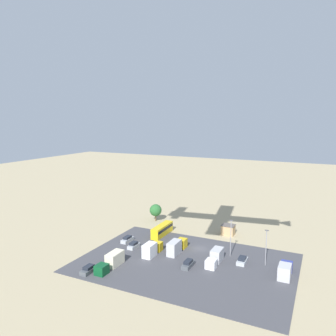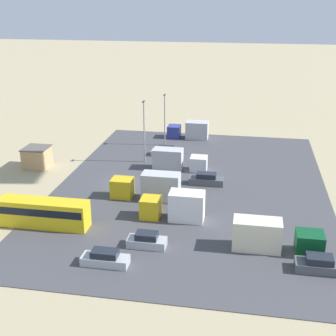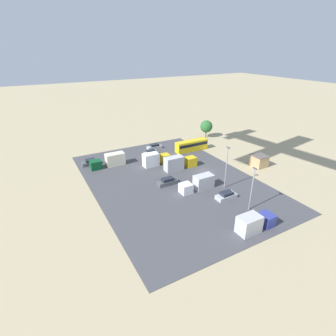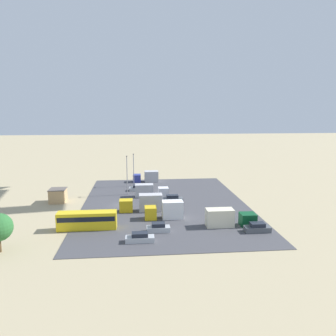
# 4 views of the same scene
# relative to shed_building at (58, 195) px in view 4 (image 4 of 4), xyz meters

# --- Properties ---
(ground_plane) EXTENTS (400.00, 400.00, 0.00)m
(ground_plane) POSITION_rel_shed_building_xyz_m (3.96, 14.18, -1.54)
(ground_plane) COLOR tan
(parking_lot_surface) EXTENTS (51.19, 35.71, 0.08)m
(parking_lot_surface) POSITION_rel_shed_building_xyz_m (3.96, 23.92, -1.50)
(parking_lot_surface) COLOR #424247
(parking_lot_surface) RESTS_ON ground
(shed_building) EXTENTS (3.87, 3.67, 3.06)m
(shed_building) POSITION_rel_shed_building_xyz_m (0.00, 0.00, 0.00)
(shed_building) COLOR tan
(shed_building) RESTS_ON ground
(bus) EXTENTS (2.44, 10.21, 3.08)m
(bus) POSITION_rel_shed_building_xyz_m (17.93, 9.13, 0.20)
(bus) COLOR gold
(bus) RESTS_ON ground
(parked_car_0) EXTENTS (1.90, 4.40, 1.61)m
(parked_car_0) POSITION_rel_shed_building_xyz_m (22.05, 38.37, -0.79)
(parked_car_0) COLOR #4C5156
(parked_car_0) RESTS_ON ground
(parked_car_1) EXTENTS (1.76, 4.01, 1.57)m
(parked_car_1) POSITION_rel_shed_building_xyz_m (20.43, 21.47, -0.80)
(parked_car_1) COLOR #ADB2B7
(parked_car_1) RESTS_ON ground
(parked_car_2) EXTENTS (1.74, 4.71, 1.63)m
(parked_car_2) POSITION_rel_shed_building_xyz_m (2.59, 25.80, -0.78)
(parked_car_2) COLOR #4C5156
(parked_car_2) RESTS_ON ground
(parked_car_3) EXTENTS (1.71, 4.57, 1.54)m
(parked_car_3) POSITION_rel_shed_building_xyz_m (24.51, 18.28, -0.82)
(parked_car_3) COLOR #ADB2B7
(parked_car_3) RESTS_ON ground
(parked_car_4) EXTENTS (1.96, 4.44, 1.49)m
(parked_car_4) POSITION_rel_shed_building_xyz_m (-8.51, 18.09, -0.84)
(parked_car_4) COLOR #ADB2B7
(parked_car_4) RESTS_ON ground
(parked_truck_0) EXTENTS (2.46, 9.01, 3.20)m
(parked_truck_0) POSITION_rel_shed_building_xyz_m (18.84, 34.05, 0.00)
(parked_truck_0) COLOR #0C4723
(parked_truck_0) RESTS_ON ground
(parked_truck_1) EXTENTS (2.43, 7.34, 3.41)m
(parked_truck_1) POSITION_rel_shed_building_xyz_m (13.68, 23.45, 0.10)
(parked_truck_1) COLOR gold
(parked_truck_1) RESTS_ON ground
(parked_truck_2) EXTENTS (2.33, 8.76, 3.50)m
(parked_truck_2) POSITION_rel_shed_building_xyz_m (8.61, 19.23, 0.14)
(parked_truck_2) COLOR gold
(parked_truck_2) RESTS_ON ground
(parked_truck_3) EXTENTS (2.38, 7.96, 3.04)m
(parked_truck_3) POSITION_rel_shed_building_xyz_m (-2.55, 20.85, -0.07)
(parked_truck_3) COLOR silver
(parked_truck_3) RESTS_ON ground
(parked_truck_4) EXTENTS (2.59, 7.25, 3.10)m
(parked_truck_4) POSITION_rel_shed_building_xyz_m (-18.71, 20.78, -0.04)
(parked_truck_4) COLOR navy
(parked_truck_4) RESTS_ON ground
(light_pole_lot_centre) EXTENTS (0.90, 0.28, 9.61)m
(light_pole_lot_centre) POSITION_rel_shed_building_xyz_m (-4.84, 15.49, 3.78)
(light_pole_lot_centre) COLOR gray
(light_pole_lot_centre) RESTS_ON ground
(light_pole_lot_edge) EXTENTS (0.90, 0.28, 8.84)m
(light_pole_lot_edge) POSITION_rel_shed_building_xyz_m (-13.83, 16.97, 3.39)
(light_pole_lot_edge) COLOR gray
(light_pole_lot_edge) RESTS_ON ground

